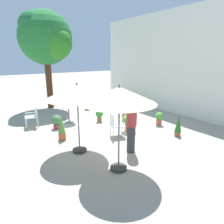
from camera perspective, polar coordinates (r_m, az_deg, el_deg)
The scene contains 18 objects.
ground_plane at distance 8.09m, azimuth -1.84°, elevation -5.48°, with size 60.00×60.00×0.00m, color #9F998A.
villa_facade at distance 10.77m, azimuth 19.16°, elevation 12.91°, with size 11.79×0.30×5.14m, color white.
shade_tree at distance 12.07m, azimuth -18.06°, elevation 19.29°, with size 2.99×2.85×5.28m.
patio_umbrella_0 at distance 5.96m, azimuth -9.85°, elevation 5.49°, with size 1.86×1.86×2.17m.
patio_umbrella_1 at distance 4.83m, azimuth 2.05°, elevation 4.55°, with size 1.83×1.83×2.26m.
cafe_table_0 at distance 9.19m, azimuth -12.15°, elevation 0.17°, with size 0.73×0.73×0.75m.
patio_chair_0 at distance 7.44m, azimuth 0.94°, elevation -3.25°, with size 0.63×0.63×0.89m.
patio_chair_1 at distance 9.09m, azimuth -21.44°, elevation -0.80°, with size 0.54×0.54×0.88m.
potted_plant_0 at distance 9.20m, azimuth -3.59°, elevation -0.77°, with size 0.34×0.34×0.54m.
potted_plant_1 at distance 9.93m, azimuth 3.92°, elevation 0.58°, with size 0.41×0.41×0.65m.
potted_plant_2 at distance 7.98m, azimuth 4.80°, elevation -2.75°, with size 0.55×0.55×0.72m.
potted_plant_3 at distance 7.87m, azimuth 18.21°, elevation -3.67°, with size 0.25×0.25×0.81m.
potted_plant_4 at distance 10.95m, azimuth 1.58°, elevation 2.75°, with size 0.36×0.36×0.89m.
potted_plant_5 at distance 8.94m, azimuth 13.18°, elevation -1.59°, with size 0.34×0.34×0.58m.
potted_plant_6 at distance 11.46m, azimuth -6.85°, elevation 2.33°, with size 0.40×0.40×0.57m.
potted_plant_7 at distance 7.35m, azimuth -14.02°, elevation -4.58°, with size 0.27×0.27×0.88m.
potted_plant_8 at distance 8.62m, azimuth -15.33°, elevation -2.52°, with size 0.41×0.41×0.57m.
standing_person at distance 6.15m, azimuth 5.50°, elevation -3.43°, with size 0.42×0.42×1.74m.
Camera 1 is at (6.30, -4.18, 2.88)m, focal length 32.33 mm.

